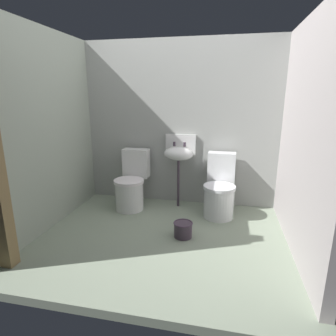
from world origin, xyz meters
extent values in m
cube|color=gray|center=(0.00, 0.00, -0.04)|extent=(3.06, 2.44, 0.08)
cube|color=#9C9E9A|center=(0.00, 1.07, 1.12)|extent=(3.06, 0.10, 2.23)
cube|color=#98A293|center=(-1.38, 0.10, 1.12)|extent=(0.10, 2.24, 2.23)
cube|color=#A39B9A|center=(1.38, 0.10, 1.12)|extent=(0.10, 2.24, 2.23)
cylinder|color=white|center=(-0.60, 0.58, 0.19)|extent=(0.39, 0.39, 0.38)
cylinder|color=white|center=(-0.60, 0.58, 0.40)|extent=(0.41, 0.41, 0.04)
cube|color=white|center=(-0.59, 0.88, 0.58)|extent=(0.37, 0.19, 0.40)
cylinder|color=white|center=(0.59, 0.58, 0.19)|extent=(0.39, 0.39, 0.38)
cylinder|color=white|center=(0.59, 0.58, 0.40)|extent=(0.41, 0.41, 0.04)
cube|color=white|center=(0.60, 0.88, 0.58)|extent=(0.36, 0.19, 0.40)
cylinder|color=#3E313E|center=(0.02, 0.83, 0.33)|extent=(0.04, 0.04, 0.66)
ellipsoid|color=white|center=(0.02, 0.83, 0.75)|extent=(0.40, 0.32, 0.18)
cube|color=white|center=(0.02, 0.99, 0.85)|extent=(0.42, 0.04, 0.28)
cylinder|color=#3E313E|center=(-0.05, 0.89, 0.87)|extent=(0.04, 0.04, 0.06)
cylinder|color=#3E313E|center=(0.09, 0.89, 0.87)|extent=(0.04, 0.04, 0.06)
cylinder|color=#3E313E|center=(0.23, -0.03, 0.08)|extent=(0.20, 0.20, 0.16)
torus|color=#3F2D40|center=(0.23, -0.03, 0.16)|extent=(0.21, 0.21, 0.02)
camera|label=1|loc=(0.64, -2.77, 1.52)|focal=29.68mm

